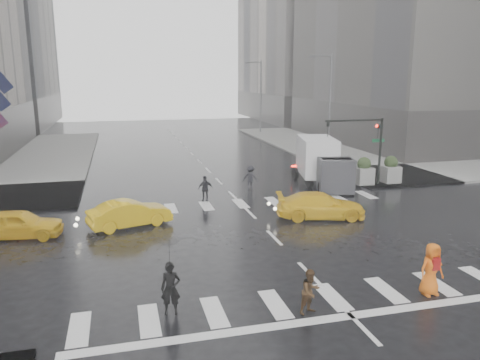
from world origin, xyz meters
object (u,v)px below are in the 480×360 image
object	(u,v)px
traffic_signal_pole	(367,138)
taxi_mid	(130,214)
pedestrian_orange	(431,269)
pedestrian_brown	(310,291)
box_truck	(322,161)
taxi_front	(18,224)

from	to	relation	value
traffic_signal_pole	taxi_mid	distance (m)	16.18
traffic_signal_pole	pedestrian_orange	bearing A→B (deg)	-111.49
pedestrian_brown	box_truck	bearing A→B (deg)	44.16
pedestrian_brown	taxi_mid	size ratio (longest dim) A/B	0.36
pedestrian_orange	taxi_front	xyz separation A→B (m)	(-14.41, 9.55, -0.25)
traffic_signal_pole	taxi_mid	bearing A→B (deg)	-162.92
pedestrian_orange	taxi_front	size ratio (longest dim) A/B	0.47
traffic_signal_pole	box_truck	xyz separation A→B (m)	(-2.68, 1.00, -1.56)
traffic_signal_pole	taxi_mid	xyz separation A→B (m)	(-15.27, -4.69, -2.56)
taxi_mid	pedestrian_orange	bearing A→B (deg)	-153.08
pedestrian_brown	pedestrian_orange	xyz separation A→B (m)	(4.38, 0.16, 0.19)
traffic_signal_pole	taxi_mid	world-z (taller)	traffic_signal_pole
pedestrian_orange	taxi_front	bearing A→B (deg)	142.54
pedestrian_brown	pedestrian_orange	world-z (taller)	pedestrian_orange
pedestrian_brown	pedestrian_orange	bearing A→B (deg)	-18.39
taxi_front	pedestrian_brown	bearing A→B (deg)	-126.13
pedestrian_orange	traffic_signal_pole	bearing A→B (deg)	64.58
pedestrian_brown	box_truck	world-z (taller)	box_truck
traffic_signal_pole	pedestrian_brown	xyz separation A→B (m)	(-10.15, -14.81, -2.50)
traffic_signal_pole	taxi_front	xyz separation A→B (m)	(-20.18, -5.09, -2.57)
taxi_front	taxi_mid	distance (m)	4.92
traffic_signal_pole	taxi_front	bearing A→B (deg)	-165.83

